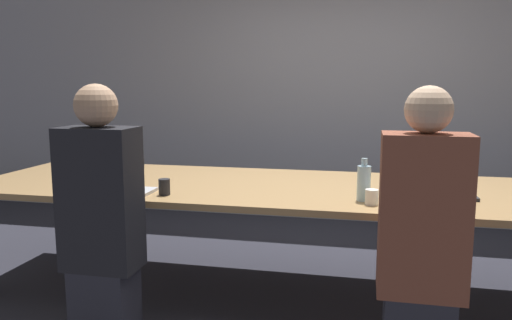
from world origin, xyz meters
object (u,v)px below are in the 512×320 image
Objects in this scene: stapler at (413,190)px; bottle_near_midright at (364,183)px; laptop_near_left at (125,183)px; cup_near_left at (164,187)px; cup_near_midright at (372,197)px; person_near_midright at (422,244)px; person_near_left at (102,222)px; laptop_near_midright at (418,197)px.

bottle_near_midright is at bearing -119.84° from stapler.
laptop_near_left is 0.25m from cup_near_left.
cup_near_midright reaches higher than stapler.
cup_near_midright is (-0.23, 0.44, 0.11)m from person_near_midright.
bottle_near_midright is at bearing 116.11° from cup_near_midright.
cup_near_midright is 0.43m from stapler.
person_near_midright is 5.74× the size of bottle_near_midright.
person_near_left is at bearing -134.78° from stapler.
cup_near_midright is at bearing 0.50° from cup_near_left.
laptop_near_midright is at bearing -28.50° from bottle_near_midright.
laptop_near_left is at bearing -174.16° from bottle_near_midright.
cup_near_left is at bearing -147.08° from stapler.
stapler is at bearing -154.07° from person_near_left.
bottle_near_midright is (-0.05, 0.09, 0.06)m from cup_near_midright.
stapler is (0.25, 0.35, -0.02)m from cup_near_midright.
cup_near_left is (0.17, 0.45, 0.11)m from person_near_left.
stapler is (1.73, 0.40, -0.05)m from laptop_near_left.
bottle_near_midright reaches higher than laptop_near_left.
laptop_near_left is at bearing -12.88° from person_near_midright.
laptop_near_midright reaches higher than cup_near_midright.
cup_near_midright is (-0.24, 0.06, -0.03)m from laptop_near_midright.
cup_near_midright is 1.48m from laptop_near_left.
person_near_midright is at bearing 87.72° from laptop_near_midright.
person_near_left is (-1.41, -0.46, -0.11)m from cup_near_midright.
cup_near_midright is at bearing -106.37° from stapler.
stapler is at bearing 40.87° from bottle_near_midright.
cup_near_midright is 1.49m from person_near_left.
laptop_near_left is 0.21× the size of person_near_left.
person_near_left is at bearing -162.00° from cup_near_midright.
laptop_near_left reaches higher than cup_near_midright.
person_near_midright is 0.51m from cup_near_midright.
bottle_near_midright is at bearing -62.91° from person_near_midright.
cup_near_left is (-1.47, 0.43, 0.12)m from person_near_midright.
person_near_midright is 16.30× the size of cup_near_midright.
laptop_near_left is 0.43m from person_near_left.
cup_near_midright is 0.89× the size of cup_near_left.
bottle_near_midright reaches higher than stapler.
person_near_midright is at bearing -72.31° from stapler.
person_near_midright is 0.80m from stapler.
person_near_left reaches higher than laptop_near_midright.
bottle_near_midright is 1.48m from person_near_left.
bottle_near_midright is at bearing -158.01° from person_near_left.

